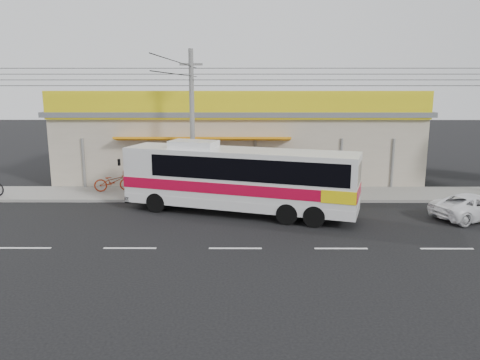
# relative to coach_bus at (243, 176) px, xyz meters

# --- Properties ---
(ground) EXTENTS (120.00, 120.00, 0.00)m
(ground) POSITION_rel_coach_bus_xyz_m (-0.28, -2.29, -1.83)
(ground) COLOR black
(ground) RESTS_ON ground
(sidewalk) EXTENTS (30.00, 3.20, 0.15)m
(sidewalk) POSITION_rel_coach_bus_xyz_m (-0.28, 3.71, -1.75)
(sidewalk) COLOR gray
(sidewalk) RESTS_ON ground
(lane_markings) EXTENTS (50.00, 0.12, 0.01)m
(lane_markings) POSITION_rel_coach_bus_xyz_m (-0.28, -4.79, -1.83)
(lane_markings) COLOR silver
(lane_markings) RESTS_ON ground
(storefront_building) EXTENTS (22.60, 9.20, 5.70)m
(storefront_building) POSITION_rel_coach_bus_xyz_m (-0.28, 9.24, 0.47)
(storefront_building) COLOR #A59A85
(storefront_building) RESTS_ON ground
(coach_bus) EXTENTS (11.27, 5.66, 3.42)m
(coach_bus) POSITION_rel_coach_bus_xyz_m (0.00, 0.00, 0.00)
(coach_bus) COLOR silver
(coach_bus) RESTS_ON ground
(motorbike_red) EXTENTS (2.22, 1.20, 1.11)m
(motorbike_red) POSITION_rel_coach_bus_xyz_m (-7.28, 4.10, -1.13)
(motorbike_red) COLOR maroon
(motorbike_red) RESTS_ON sidewalk
(white_car) EXTENTS (4.56, 3.29, 1.15)m
(white_car) POSITION_rel_coach_bus_xyz_m (10.68, -0.76, -1.25)
(white_car) COLOR white
(white_car) RESTS_ON ground
(utility_pole) EXTENTS (34.00, 14.00, 7.86)m
(utility_pole) POSITION_rel_coach_bus_xyz_m (-2.65, 3.11, 4.65)
(utility_pole) COLOR slate
(utility_pole) RESTS_ON ground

